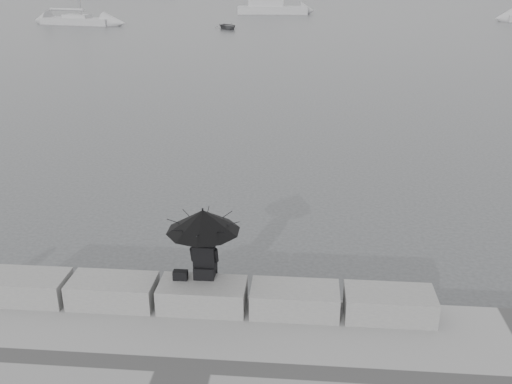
# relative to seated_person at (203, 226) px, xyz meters

# --- Properties ---
(ground) EXTENTS (360.00, 360.00, 0.00)m
(ground) POSITION_rel_seated_person_xyz_m (-0.00, 0.17, -2.03)
(ground) COLOR #414346
(ground) RESTS_ON ground
(stone_block_far_left) EXTENTS (1.60, 0.80, 0.50)m
(stone_block_far_left) POSITION_rel_seated_person_xyz_m (-3.40, -0.28, -1.28)
(stone_block_far_left) COLOR gray
(stone_block_far_left) RESTS_ON promenade
(stone_block_left) EXTENTS (1.60, 0.80, 0.50)m
(stone_block_left) POSITION_rel_seated_person_xyz_m (-1.70, -0.28, -1.28)
(stone_block_left) COLOR gray
(stone_block_left) RESTS_ON promenade
(stone_block_centre) EXTENTS (1.60, 0.80, 0.50)m
(stone_block_centre) POSITION_rel_seated_person_xyz_m (-0.00, -0.28, -1.28)
(stone_block_centre) COLOR gray
(stone_block_centre) RESTS_ON promenade
(stone_block_right) EXTENTS (1.60, 0.80, 0.50)m
(stone_block_right) POSITION_rel_seated_person_xyz_m (1.70, -0.28, -1.28)
(stone_block_right) COLOR gray
(stone_block_right) RESTS_ON promenade
(stone_block_far_right) EXTENTS (1.60, 0.80, 0.50)m
(stone_block_far_right) POSITION_rel_seated_person_xyz_m (3.40, -0.28, -1.28)
(stone_block_far_right) COLOR gray
(stone_block_far_right) RESTS_ON promenade
(seated_person) EXTENTS (1.36, 1.36, 1.39)m
(seated_person) POSITION_rel_seated_person_xyz_m (0.00, 0.00, 0.00)
(seated_person) COLOR black
(seated_person) RESTS_ON stone_block_centre
(bag) EXTENTS (0.27, 0.15, 0.17)m
(bag) POSITION_rel_seated_person_xyz_m (-0.43, -0.14, -0.95)
(bag) COLOR black
(bag) RESTS_ON stone_block_centre
(sailboat_left) EXTENTS (9.47, 4.44, 12.90)m
(sailboat_left) POSITION_rel_seated_person_xyz_m (-25.97, 60.12, -1.53)
(sailboat_left) COLOR #BABABD
(sailboat_left) RESTS_ON ground
(motor_cruiser) EXTENTS (10.40, 3.22, 4.50)m
(motor_cruiser) POSITION_rel_seated_person_xyz_m (-3.50, 79.39, -1.14)
(motor_cruiser) COLOR #BABABD
(motor_cruiser) RESTS_ON ground
(dinghy) EXTENTS (3.75, 2.96, 0.59)m
(dinghy) POSITION_rel_seated_person_xyz_m (-7.19, 56.54, -1.74)
(dinghy) COLOR slate
(dinghy) RESTS_ON ground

